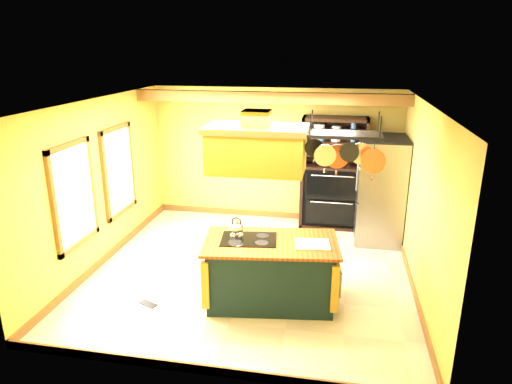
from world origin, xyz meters
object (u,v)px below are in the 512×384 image
(kitchen_island, at_px, (270,271))
(refrigerator, at_px, (380,192))
(hutch, at_px, (332,185))
(pot_rack, at_px, (345,145))
(range_hood, at_px, (257,147))

(kitchen_island, relative_size, refrigerator, 1.02)
(refrigerator, distance_m, hutch, 1.04)
(pot_rack, distance_m, refrigerator, 2.97)
(kitchen_island, relative_size, pot_rack, 1.93)
(kitchen_island, relative_size, hutch, 0.89)
(refrigerator, bearing_deg, range_hood, -125.77)
(kitchen_island, height_order, refrigerator, refrigerator)
(kitchen_island, relative_size, range_hood, 1.48)
(pot_rack, xyz_separation_m, refrigerator, (0.71, 2.54, -1.38))
(pot_rack, height_order, hutch, pot_rack)
(hutch, bearing_deg, kitchen_island, -103.76)
(kitchen_island, height_order, pot_rack, pot_rack)
(pot_rack, bearing_deg, refrigerator, 74.27)
(range_hood, bearing_deg, refrigerator, 54.23)
(kitchen_island, distance_m, pot_rack, 2.05)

